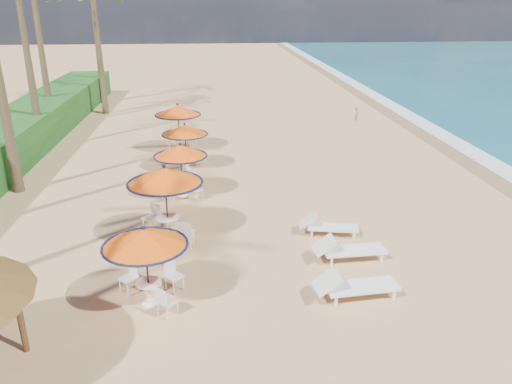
% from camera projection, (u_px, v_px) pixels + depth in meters
% --- Properties ---
extents(ground, '(160.00, 160.00, 0.00)m').
position_uv_depth(ground, '(357.00, 288.00, 13.32)').
color(ground, tan).
rests_on(ground, ground).
extents(foam_strip, '(1.20, 140.00, 0.04)m').
position_uv_depth(foam_strip, '(492.00, 164.00, 23.37)').
color(foam_strip, white).
rests_on(foam_strip, ground).
extents(wetsand_band, '(1.40, 140.00, 0.02)m').
position_uv_depth(wetsand_band, '(474.00, 165.00, 23.30)').
color(wetsand_band, olive).
rests_on(wetsand_band, ground).
extents(station_0, '(2.11, 2.11, 2.20)m').
position_uv_depth(station_0, '(147.00, 247.00, 12.08)').
color(station_0, black).
rests_on(station_0, ground).
extents(station_1, '(2.38, 2.38, 2.49)m').
position_uv_depth(station_1, '(165.00, 183.00, 15.48)').
color(station_1, black).
rests_on(station_1, ground).
extents(station_2, '(2.07, 2.17, 2.16)m').
position_uv_depth(station_2, '(181.00, 157.00, 19.00)').
color(station_2, black).
rests_on(station_2, ground).
extents(station_3, '(2.06, 2.06, 2.15)m').
position_uv_depth(station_3, '(186.00, 134.00, 22.14)').
color(station_3, black).
rests_on(station_3, ground).
extents(station_4, '(2.32, 2.42, 2.42)m').
position_uv_depth(station_4, '(178.00, 116.00, 25.02)').
color(station_4, black).
rests_on(station_4, ground).
extents(lounger_near, '(2.26, 0.90, 0.79)m').
position_uv_depth(lounger_near, '(353.00, 285.00, 12.76)').
color(lounger_near, white).
rests_on(lounger_near, ground).
extents(lounger_mid, '(2.18, 0.79, 0.77)m').
position_uv_depth(lounger_mid, '(347.00, 249.00, 14.64)').
color(lounger_mid, white).
rests_on(lounger_mid, ground).
extents(lounger_far, '(1.99, 0.97, 0.69)m').
position_uv_depth(lounger_far, '(327.00, 226.00, 16.24)').
color(lounger_far, white).
rests_on(lounger_far, ground).
extents(person, '(0.33, 0.41, 0.98)m').
position_uv_depth(person, '(356.00, 114.00, 31.20)').
color(person, '#926B4A').
rests_on(person, ground).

